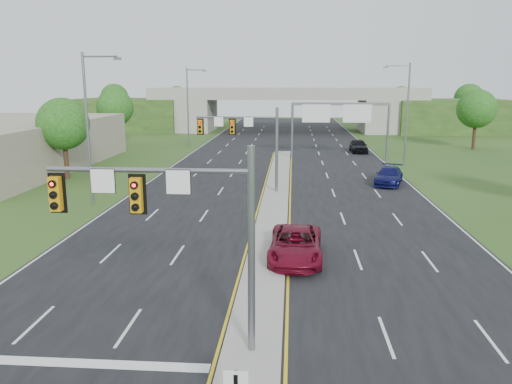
{
  "coord_description": "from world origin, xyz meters",
  "views": [
    {
      "loc": [
        1.25,
        -15.08,
        8.85
      ],
      "look_at": [
        -0.71,
        11.69,
        3.0
      ],
      "focal_mm": 35.0,
      "sensor_mm": 36.0,
      "label": 1
    }
  ],
  "objects_px": {
    "signal_mast_far": "(249,136)",
    "overpass": "(286,112)",
    "signal_mast_near": "(180,217)",
    "car_far_a": "(296,244)",
    "car_far_b": "(389,176)",
    "sign_gantry": "(339,115)",
    "car_far_c": "(359,146)"
  },
  "relations": [
    {
      "from": "signal_mast_far",
      "to": "overpass",
      "type": "bearing_deg",
      "value": 87.65
    },
    {
      "from": "signal_mast_near",
      "to": "car_far_a",
      "type": "xyz_separation_m",
      "value": [
        3.76,
        9.37,
        -3.91
      ]
    },
    {
      "from": "signal_mast_near",
      "to": "overpass",
      "type": "bearing_deg",
      "value": 88.38
    },
    {
      "from": "signal_mast_near",
      "to": "car_far_b",
      "type": "bearing_deg",
      "value": 67.63
    },
    {
      "from": "signal_mast_near",
      "to": "sign_gantry",
      "type": "height_order",
      "value": "signal_mast_near"
    },
    {
      "from": "sign_gantry",
      "to": "signal_mast_near",
      "type": "bearing_deg",
      "value": -101.25
    },
    {
      "from": "sign_gantry",
      "to": "car_far_a",
      "type": "relative_size",
      "value": 2.03
    },
    {
      "from": "signal_mast_near",
      "to": "signal_mast_far",
      "type": "bearing_deg",
      "value": 90.0
    },
    {
      "from": "signal_mast_near",
      "to": "car_far_b",
      "type": "relative_size",
      "value": 1.33
    },
    {
      "from": "signal_mast_far",
      "to": "sign_gantry",
      "type": "bearing_deg",
      "value": 65.89
    },
    {
      "from": "signal_mast_far",
      "to": "car_far_c",
      "type": "height_order",
      "value": "signal_mast_far"
    },
    {
      "from": "signal_mast_far",
      "to": "car_far_b",
      "type": "height_order",
      "value": "signal_mast_far"
    },
    {
      "from": "overpass",
      "to": "car_far_c",
      "type": "height_order",
      "value": "overpass"
    },
    {
      "from": "signal_mast_far",
      "to": "car_far_c",
      "type": "xyz_separation_m",
      "value": [
        12.2,
        25.97,
        -3.86
      ]
    },
    {
      "from": "car_far_c",
      "to": "car_far_b",
      "type": "bearing_deg",
      "value": -91.29
    },
    {
      "from": "sign_gantry",
      "to": "car_far_c",
      "type": "xyz_separation_m",
      "value": [
        3.25,
        5.97,
        -4.37
      ]
    },
    {
      "from": "signal_mast_far",
      "to": "car_far_a",
      "type": "bearing_deg",
      "value": -76.46
    },
    {
      "from": "signal_mast_near",
      "to": "overpass",
      "type": "distance_m",
      "value": 80.11
    },
    {
      "from": "signal_mast_far",
      "to": "sign_gantry",
      "type": "relative_size",
      "value": 0.6
    },
    {
      "from": "overpass",
      "to": "signal_mast_near",
      "type": "bearing_deg",
      "value": -91.62
    },
    {
      "from": "sign_gantry",
      "to": "car_far_c",
      "type": "bearing_deg",
      "value": 61.45
    },
    {
      "from": "signal_mast_far",
      "to": "overpass",
      "type": "relative_size",
      "value": 0.09
    },
    {
      "from": "signal_mast_near",
      "to": "car_far_a",
      "type": "height_order",
      "value": "signal_mast_near"
    },
    {
      "from": "signal_mast_near",
      "to": "overpass",
      "type": "relative_size",
      "value": 0.09
    },
    {
      "from": "sign_gantry",
      "to": "car_far_b",
      "type": "distance_m",
      "value": 16.32
    },
    {
      "from": "signal_mast_near",
      "to": "signal_mast_far",
      "type": "xyz_separation_m",
      "value": [
        0.0,
        25.0,
        0.0
      ]
    },
    {
      "from": "overpass",
      "to": "car_far_a",
      "type": "xyz_separation_m",
      "value": [
        1.5,
        -70.71,
        -2.74
      ]
    },
    {
      "from": "overpass",
      "to": "car_far_c",
      "type": "xyz_separation_m",
      "value": [
        9.93,
        -29.11,
        -2.69
      ]
    },
    {
      "from": "car_far_a",
      "to": "car_far_c",
      "type": "bearing_deg",
      "value": 80.26
    },
    {
      "from": "signal_mast_far",
      "to": "sign_gantry",
      "type": "xyz_separation_m",
      "value": [
        8.95,
        19.99,
        0.51
      ]
    },
    {
      "from": "sign_gantry",
      "to": "car_far_c",
      "type": "distance_m",
      "value": 8.08
    },
    {
      "from": "sign_gantry",
      "to": "car_far_c",
      "type": "height_order",
      "value": "sign_gantry"
    }
  ]
}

